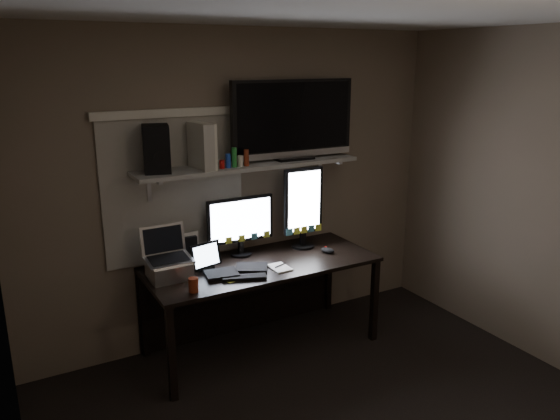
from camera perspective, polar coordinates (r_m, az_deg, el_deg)
ceiling at (r=2.79m, az=12.17°, el=20.08°), size 3.60×3.60×0.00m
back_wall at (r=4.43m, az=-4.21°, el=2.32°), size 3.60×0.00×3.60m
left_wall at (r=2.34m, az=-26.37°, el=-11.86°), size 0.00×3.60×3.60m
window_blinds at (r=4.21m, az=-10.93°, el=2.07°), size 1.10×0.02×1.10m
desk at (r=4.43m, az=-2.63°, el=-7.14°), size 1.80×0.75×0.73m
wall_shelf at (r=4.23m, az=-3.25°, el=4.68°), size 1.80×0.35×0.03m
monitor_landscape at (r=4.35m, az=-4.16°, el=-1.66°), size 0.56×0.07×0.49m
monitor_portrait at (r=4.50m, az=2.44°, el=0.28°), size 0.35×0.08×0.69m
keyboard at (r=4.07m, az=-4.53°, el=-6.38°), size 0.53×0.35×0.03m
mouse at (r=4.48m, az=5.01°, el=-4.22°), size 0.11×0.14×0.04m
notepad at (r=4.15m, az=-0.05°, el=-6.04°), size 0.14×0.19×0.01m
tablet at (r=4.11m, az=-7.80°, el=-4.85°), size 0.26×0.16×0.22m
file_sorter at (r=4.23m, az=-10.04°, el=-4.13°), size 0.20×0.10×0.25m
laptop at (r=3.98m, az=-11.59°, el=-4.61°), size 0.33×0.27×0.37m
cup at (r=3.78m, az=-9.03°, el=-7.73°), size 0.09×0.09×0.10m
sticky_notes at (r=4.04m, az=-3.97°, el=-6.72°), size 0.30×0.24×0.00m
tv at (r=4.36m, az=1.36°, el=9.40°), size 1.05×0.22×0.63m
game_console at (r=4.03m, az=-8.15°, el=6.65°), size 0.13×0.29×0.34m
speaker at (r=3.97m, az=-12.80°, el=6.27°), size 0.23×0.26×0.33m
bottles at (r=4.07m, az=-4.81°, el=5.53°), size 0.24×0.07×0.15m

